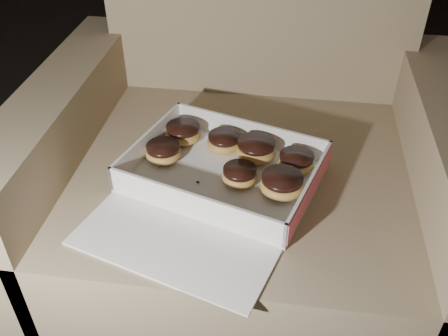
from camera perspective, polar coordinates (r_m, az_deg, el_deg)
floor at (r=1.76m, az=-19.34°, el=-3.57°), size 4.50×4.50×0.00m
armchair at (r=1.23m, az=2.46°, el=-2.26°), size 0.96×0.81×1.00m
bakery_box at (r=1.01m, az=-0.81°, el=-1.96°), size 0.48×0.52×0.06m
donut_a at (r=1.10m, az=0.04°, el=3.03°), size 0.08×0.08×0.04m
donut_b at (r=1.01m, az=1.80°, el=-0.80°), size 0.07×0.07×0.04m
donut_c at (r=1.07m, az=3.70°, el=2.13°), size 0.09×0.09×0.04m
donut_d at (r=1.13m, az=-4.68°, el=4.03°), size 0.08×0.08×0.04m
donut_e at (r=1.08m, az=-6.93°, el=1.82°), size 0.08×0.08×0.04m
donut_f at (r=0.99m, az=6.64°, el=-1.86°), size 0.09×0.09×0.04m
donut_g at (r=1.05m, az=8.26°, el=0.72°), size 0.08×0.08×0.04m
crumb_a at (r=1.02m, az=-3.01°, el=-1.61°), size 0.01×0.01×0.00m
crumb_b at (r=0.95m, az=-0.75°, el=-4.91°), size 0.01×0.01×0.00m
crumb_c at (r=0.92m, az=5.47°, el=-7.03°), size 0.01×0.01×0.00m
crumb_d at (r=0.97m, az=-0.72°, el=-4.13°), size 0.01×0.01×0.00m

